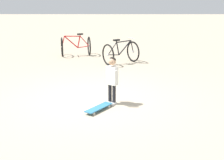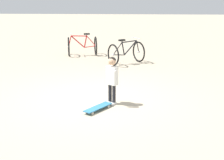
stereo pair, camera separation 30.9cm
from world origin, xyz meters
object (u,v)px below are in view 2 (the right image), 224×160
Objects in this scene: child_person at (112,75)px; bicycle_near at (82,46)px; bicycle_mid at (126,53)px; skateboard at (98,107)px.

child_person is 5.48m from bicycle_near.
bicycle_mid is at bearing 52.10° from bicycle_near.
bicycle_near is (-5.69, -1.10, 0.32)m from skateboard.
bicycle_near is at bearing -127.90° from bicycle_mid.
skateboard is 5.81m from bicycle_near.
skateboard is 0.60× the size of bicycle_near.
skateboard is at bearing 10.92° from bicycle_near.
skateboard is 0.55× the size of bicycle_mid.
child_person is 4.01m from bicycle_mid.
skateboard is at bearing -34.79° from child_person.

